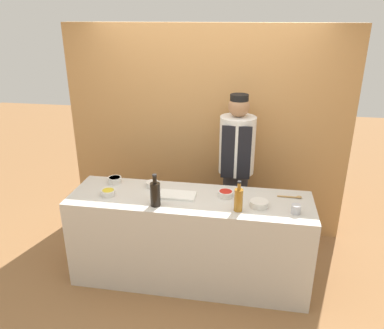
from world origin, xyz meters
The scene contains 14 objects.
ground_plane centered at (0.00, 0.00, 0.00)m, with size 14.00×14.00×0.00m, color olive.
cabinet_wall centered at (0.00, 1.09, 1.20)m, with size 3.20×0.18×2.40m.
counter centered at (0.00, 0.00, 0.45)m, with size 2.26×0.65×0.90m.
sauce_bowl_orange centered at (-0.80, 0.20, 0.93)m, with size 0.14×0.14×0.06m.
sauce_bowl_green centered at (-0.40, 0.17, 0.93)m, with size 0.13×0.13×0.06m.
sauce_bowl_red centered at (0.33, 0.08, 0.93)m, with size 0.14×0.14×0.05m.
sauce_bowl_yellow centered at (-0.76, -0.08, 0.93)m, with size 0.13×0.13×0.05m.
sauce_bowl_brown centered at (0.63, -0.06, 0.93)m, with size 0.16×0.16×0.05m.
cutting_board centered at (-0.12, 0.01, 0.91)m, with size 0.34×0.19×0.02m.
bottle_amber centered at (0.46, -0.17, 1.01)m, with size 0.07×0.07×0.28m.
bottle_soy centered at (-0.27, -0.20, 1.01)m, with size 0.09×0.09×0.30m.
cup_steel centered at (0.94, -0.14, 0.94)m, with size 0.08×0.08×0.08m.
wooden_spoon centered at (0.94, 0.15, 0.91)m, with size 0.22×0.04×0.02m.
chef_center centered at (0.39, 0.71, 0.94)m, with size 0.38×0.38×1.73m.
Camera 1 is at (0.54, -3.05, 2.48)m, focal length 35.00 mm.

